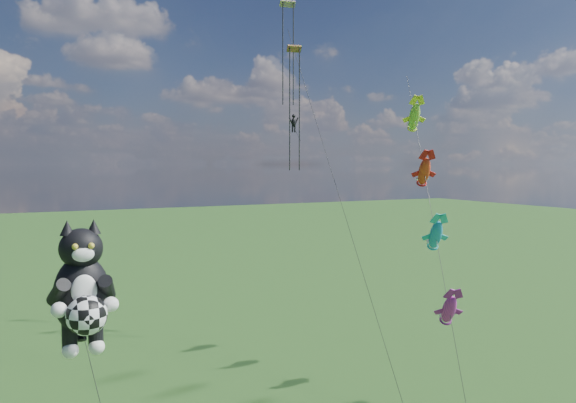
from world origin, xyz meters
name	(u,v)px	position (x,y,z in m)	size (l,w,h in m)	color
cat_kite_rig	(83,289)	(-3.97, 0.06, 8.46)	(2.85, 4.24, 11.37)	brown
fish_windsock_rig	(430,203)	(16.70, 2.52, 11.27)	(7.26, 14.32, 20.14)	brown
parafoil_rig	(296,96)	(13.20, 13.71, 18.86)	(2.26, 17.52, 26.62)	brown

